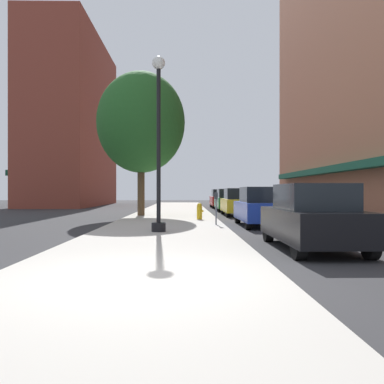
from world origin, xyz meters
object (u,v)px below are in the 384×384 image
object	(u,v)px
car_black	(312,218)
car_yellow	(238,202)
lamppost	(159,140)
car_red	(221,199)
car_green	(228,200)
tree_near	(141,123)
fire_hydrant	(200,211)
car_blue	(261,207)
parking_meter_near	(216,204)

from	to	relation	value
car_black	car_yellow	world-z (taller)	same
lamppost	car_red	bearing A→B (deg)	79.77
car_black	car_green	bearing A→B (deg)	92.13
tree_near	car_black	bearing A→B (deg)	-66.02
car_red	fire_hydrant	bearing A→B (deg)	-99.40
fire_hydrant	car_yellow	distance (m)	5.40
fire_hydrant	tree_near	xyz separation A→B (m)	(-3.18, 3.26, 4.84)
tree_near	car_red	bearing A→B (deg)	67.03
car_blue	lamppost	bearing A→B (deg)	-140.72
lamppost	car_blue	world-z (taller)	lamppost
car_black	car_red	bearing A→B (deg)	92.13
lamppost	car_blue	size ratio (longest dim) A/B	1.37
car_black	car_green	world-z (taller)	same
car_yellow	car_green	world-z (taller)	same
parking_meter_near	car_red	bearing A→B (deg)	84.40
tree_near	parking_meter_near	bearing A→B (deg)	-59.79
parking_meter_near	car_black	size ratio (longest dim) A/B	0.30
lamppost	parking_meter_near	size ratio (longest dim) A/B	4.50
fire_hydrant	car_green	xyz separation A→B (m)	(2.51, 10.47, 0.29)
car_yellow	car_red	world-z (taller)	same
parking_meter_near	car_yellow	bearing A→B (deg)	76.22
car_black	car_red	world-z (taller)	same
car_blue	car_yellow	size ratio (longest dim) A/B	1.00
car_black	car_yellow	bearing A→B (deg)	92.13
car_yellow	car_green	bearing A→B (deg)	89.81
tree_near	car_black	world-z (taller)	tree_near
fire_hydrant	car_black	size ratio (longest dim) A/B	0.18
lamppost	car_yellow	xyz separation A→B (m)	(4.11, 10.84, -2.39)
fire_hydrant	parking_meter_near	xyz separation A→B (m)	(0.56, -3.18, 0.43)
fire_hydrant	car_blue	xyz separation A→B (m)	(2.51, -2.57, 0.29)
car_yellow	car_green	xyz separation A→B (m)	(0.00, 5.69, 0.00)
car_green	car_black	bearing A→B (deg)	-88.52
parking_meter_near	car_black	bearing A→B (deg)	-72.99
car_black	car_green	distance (m)	20.02
car_red	parking_meter_near	bearing A→B (deg)	-96.45
parking_meter_near	car_yellow	size ratio (longest dim) A/B	0.30
car_green	car_red	distance (m)	6.23
car_yellow	car_red	bearing A→B (deg)	89.81
car_yellow	car_green	size ratio (longest dim) A/B	1.00
parking_meter_near	car_red	xyz separation A→B (m)	(1.95, 19.87, -0.14)
lamppost	tree_near	xyz separation A→B (m)	(-1.59, 9.32, 2.15)
car_green	car_red	world-z (taller)	same
lamppost	car_black	xyz separation A→B (m)	(4.11, -3.49, -2.39)
tree_near	car_yellow	world-z (taller)	tree_near
car_yellow	parking_meter_near	bearing A→B (deg)	-103.97
parking_meter_near	car_yellow	xyz separation A→B (m)	(1.95, 7.95, -0.14)
car_blue	car_red	bearing A→B (deg)	88.93
tree_near	car_green	distance (m)	10.25
parking_meter_near	car_green	bearing A→B (deg)	81.87
parking_meter_near	tree_near	bearing A→B (deg)	120.21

